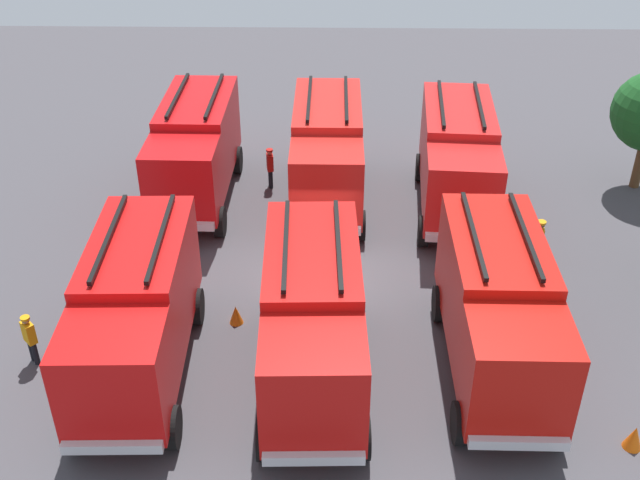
# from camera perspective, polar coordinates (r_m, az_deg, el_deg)

# --- Properties ---
(ground_plane) EXTENTS (54.28, 54.28, 0.00)m
(ground_plane) POSITION_cam_1_polar(r_m,az_deg,el_deg) (25.41, -0.00, -2.66)
(ground_plane) COLOR #423F44
(fire_truck_0) EXTENTS (7.23, 2.84, 3.88)m
(fire_truck_0) POSITION_cam_1_polar(r_m,az_deg,el_deg) (29.23, -9.27, 6.78)
(fire_truck_0) COLOR red
(fire_truck_0) RESTS_ON ground
(fire_truck_1) EXTENTS (7.27, 2.93, 3.88)m
(fire_truck_1) POSITION_cam_1_polar(r_m,az_deg,el_deg) (20.96, -13.56, -5.12)
(fire_truck_1) COLOR red
(fire_truck_1) RESTS_ON ground
(fire_truck_2) EXTENTS (7.20, 2.75, 3.88)m
(fire_truck_2) POSITION_cam_1_polar(r_m,az_deg,el_deg) (28.60, 0.54, 6.62)
(fire_truck_2) COLOR red
(fire_truck_2) RESTS_ON ground
(fire_truck_3) EXTENTS (7.27, 2.94, 3.88)m
(fire_truck_3) POSITION_cam_1_polar(r_m,az_deg,el_deg) (20.12, -0.56, -5.84)
(fire_truck_3) COLOR red
(fire_truck_3) RESTS_ON ground
(fire_truck_4) EXTENTS (7.36, 3.17, 3.88)m
(fire_truck_4) POSITION_cam_1_polar(r_m,az_deg,el_deg) (28.57, 10.20, 6.06)
(fire_truck_4) COLOR red
(fire_truck_4) RESTS_ON ground
(fire_truck_5) EXTENTS (7.22, 2.79, 3.88)m
(fire_truck_5) POSITION_cam_1_polar(r_m,az_deg,el_deg) (21.02, 13.13, -4.92)
(fire_truck_5) COLOR red
(fire_truck_5) RESTS_ON ground
(firefighter_0) EXTENTS (0.45, 0.29, 1.81)m
(firefighter_0) POSITION_cam_1_polar(r_m,az_deg,el_deg) (26.25, 15.92, -0.12)
(firefighter_0) COLOR black
(firefighter_0) RESTS_ON ground
(firefighter_1) EXTENTS (0.47, 0.47, 1.60)m
(firefighter_1) POSITION_cam_1_polar(r_m,az_deg,el_deg) (22.97, -20.76, -6.78)
(firefighter_1) COLOR black
(firefighter_1) RESTS_ON ground
(firefighter_2) EXTENTS (0.46, 0.31, 1.64)m
(firefighter_2) POSITION_cam_1_polar(r_m,az_deg,el_deg) (30.30, -3.73, 5.50)
(firefighter_2) COLOR black
(firefighter_2) RESTS_ON ground
(traffic_cone_0) EXTENTS (0.47, 0.47, 0.66)m
(traffic_cone_0) POSITION_cam_1_polar(r_m,az_deg,el_deg) (21.05, 22.31, -13.42)
(traffic_cone_0) COLOR #F2600C
(traffic_cone_0) RESTS_ON ground
(traffic_cone_1) EXTENTS (0.43, 0.43, 0.61)m
(traffic_cone_1) POSITION_cam_1_polar(r_m,az_deg,el_deg) (23.38, -6.27, -5.53)
(traffic_cone_1) COLOR #F2600C
(traffic_cone_1) RESTS_ON ground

